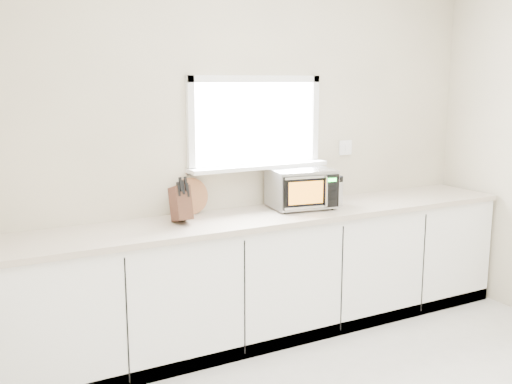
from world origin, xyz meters
TOP-DOWN VIEW (x-y plane):
  - back_wall at (0.00, 2.00)m, footprint 4.00×0.17m
  - cabinets at (0.00, 1.70)m, footprint 3.92×0.60m
  - countertop at (0.00, 1.69)m, footprint 3.92×0.64m
  - microwave at (0.26, 1.74)m, footprint 0.50×0.43m
  - knife_block at (-0.71, 1.73)m, footprint 0.11×0.22m
  - cutting_board at (-0.55, 1.94)m, footprint 0.27×0.06m
  - coffee_grinder at (0.53, 1.70)m, footprint 0.14×0.14m

SIDE VIEW (x-z plane):
  - cabinets at x=0.00m, z-range 0.00..0.88m
  - countertop at x=0.00m, z-range 0.88..0.92m
  - coffee_grinder at x=0.53m, z-range 0.92..1.15m
  - cutting_board at x=-0.55m, z-range 0.92..1.18m
  - knife_block at x=-0.71m, z-range 0.90..1.22m
  - microwave at x=0.26m, z-range 0.93..1.22m
  - back_wall at x=0.00m, z-range 0.01..2.71m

